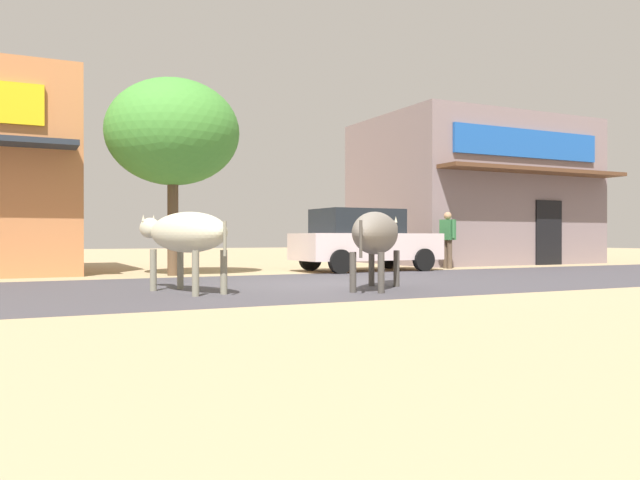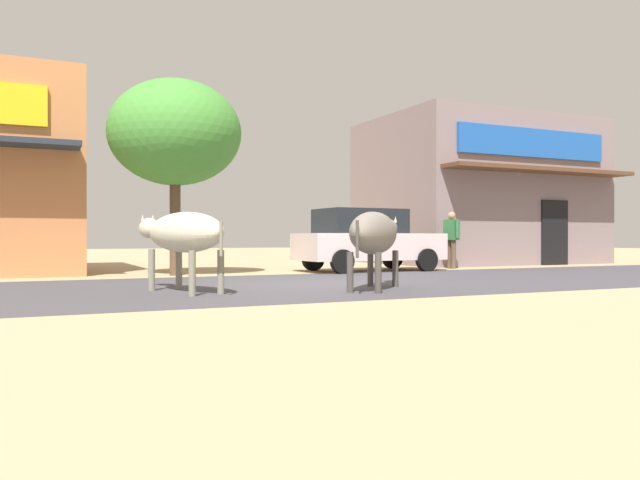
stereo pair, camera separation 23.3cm
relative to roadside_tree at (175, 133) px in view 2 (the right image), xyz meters
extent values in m
plane|color=tan|center=(1.93, -3.93, -3.35)|extent=(80.00, 80.00, 0.00)
cube|color=#47444A|center=(1.93, -3.93, -3.34)|extent=(72.00, 6.35, 0.00)
cube|color=gray|center=(11.41, 3.11, -0.86)|extent=(7.37, 5.39, 4.98)
cube|color=blue|center=(11.41, 0.36, 0.54)|extent=(5.90, 0.10, 0.90)
cube|color=brown|center=(11.41, -0.03, -0.36)|extent=(7.08, 0.90, 0.12)
cube|color=black|center=(12.33, 0.39, -2.30)|extent=(1.10, 0.06, 2.10)
cylinder|color=brown|center=(0.00, 0.00, -2.17)|extent=(0.25, 0.25, 2.35)
ellipsoid|color=#469237|center=(0.00, 0.00, 0.01)|extent=(3.10, 3.10, 2.48)
cube|color=silver|center=(5.11, -0.24, -2.70)|extent=(3.93, 1.74, 0.70)
cube|color=#1E2328|center=(4.81, -0.25, -2.03)|extent=(2.17, 1.57, 0.64)
cylinder|color=black|center=(6.35, 0.62, -3.05)|extent=(0.60, 0.19, 0.60)
cylinder|color=black|center=(6.39, -1.03, -3.05)|extent=(0.60, 0.19, 0.60)
cylinder|color=black|center=(3.82, 0.56, -3.05)|extent=(0.60, 0.19, 0.60)
cylinder|color=black|center=(3.86, -1.09, -3.05)|extent=(0.60, 0.19, 0.60)
ellipsoid|color=beige|center=(-0.85, -4.70, -2.37)|extent=(1.28, 2.17, 0.66)
ellipsoid|color=beige|center=(-1.21, -3.48, -2.28)|extent=(0.43, 0.62, 0.36)
cone|color=beige|center=(-1.32, -3.46, -2.10)|extent=(0.06, 0.06, 0.12)
cone|color=beige|center=(-1.13, -3.40, -2.10)|extent=(0.06, 0.06, 0.12)
cylinder|color=gray|center=(-1.28, -4.13, -3.00)|extent=(0.11, 0.11, 0.70)
cylinder|color=gray|center=(-0.80, -3.99, -3.00)|extent=(0.11, 0.11, 0.70)
cylinder|color=gray|center=(-0.91, -5.41, -3.00)|extent=(0.11, 0.11, 0.70)
cylinder|color=gray|center=(-0.42, -5.26, -3.00)|extent=(0.11, 0.11, 0.70)
cylinder|color=gray|center=(-0.55, -5.73, -2.47)|extent=(0.05, 0.05, 0.53)
ellipsoid|color=slate|center=(2.22, -5.50, -2.38)|extent=(1.99, 2.07, 0.73)
ellipsoid|color=slate|center=(3.14, -4.50, -2.28)|extent=(0.59, 0.60, 0.36)
cone|color=beige|center=(3.10, -4.40, -2.10)|extent=(0.06, 0.06, 0.12)
cone|color=beige|center=(3.25, -4.53, -2.10)|extent=(0.06, 0.06, 0.12)
cylinder|color=#48433D|center=(2.54, -4.81, -3.02)|extent=(0.11, 0.11, 0.66)
cylinder|color=#48433D|center=(2.88, -5.13, -3.02)|extent=(0.11, 0.11, 0.66)
cylinder|color=#48433D|center=(1.56, -5.86, -3.02)|extent=(0.11, 0.11, 0.66)
cylinder|color=#48433D|center=(1.90, -6.18, -3.02)|extent=(0.11, 0.11, 0.66)
cylinder|color=#48433D|center=(1.43, -6.34, -2.48)|extent=(0.05, 0.05, 0.58)
cylinder|color=brown|center=(7.85, -0.07, -2.94)|extent=(0.14, 0.14, 0.82)
cylinder|color=brown|center=(7.85, -0.25, -2.94)|extent=(0.14, 0.14, 0.82)
cube|color=#33723F|center=(7.85, -0.16, -2.23)|extent=(0.33, 0.44, 0.58)
sphere|color=tan|center=(7.85, -0.16, -1.83)|extent=(0.22, 0.22, 0.22)
cylinder|color=#33723F|center=(7.85, 0.10, -2.21)|extent=(0.09, 0.09, 0.52)
cylinder|color=#33723F|center=(7.85, -0.42, -2.21)|extent=(0.09, 0.09, 0.52)
camera|label=1|loc=(-3.43, -14.84, -2.45)|focal=35.58mm
camera|label=2|loc=(-3.22, -14.94, -2.45)|focal=35.58mm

